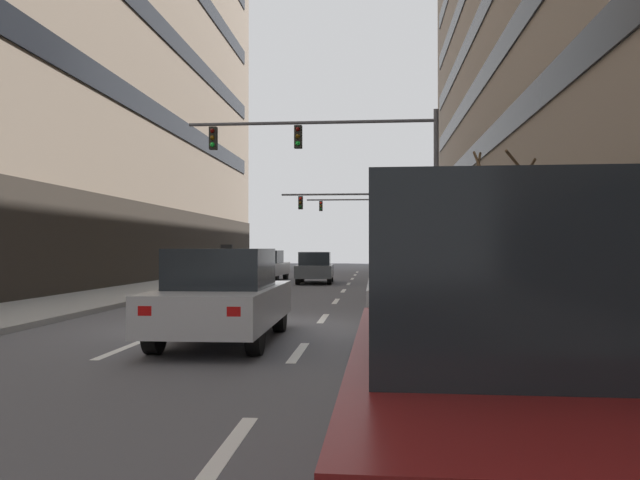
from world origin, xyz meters
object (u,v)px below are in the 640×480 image
(car_driving_1, at_px, (315,268))
(car_driving_3, at_px, (266,266))
(traffic_signal_1, at_px, (368,213))
(taxi_driving_0, at_px, (227,271))
(pedestrian_0, at_px, (473,264))
(traffic_signal_0, at_px, (349,161))
(street_tree_0, at_px, (501,232))
(car_driving_2, at_px, (224,296))
(car_parked_1, at_px, (421,292))
(traffic_signal_2, at_px, (372,217))
(car_parked_0, at_px, (508,373))

(car_driving_1, height_order, car_driving_3, car_driving_3)
(car_driving_3, height_order, traffic_signal_1, traffic_signal_1)
(car_driving_3, xyz_separation_m, traffic_signal_1, (5.41, 6.23, 3.18))
(taxi_driving_0, height_order, pedestrian_0, taxi_driving_0)
(taxi_driving_0, relative_size, traffic_signal_0, 0.50)
(street_tree_0, bearing_deg, car_driving_2, -140.83)
(car_driving_2, height_order, car_driving_3, car_driving_2)
(car_parked_1, xyz_separation_m, street_tree_0, (2.51, 5.82, 1.17))
(street_tree_0, bearing_deg, traffic_signal_1, 99.20)
(traffic_signal_2, height_order, pedestrian_0, traffic_signal_2)
(car_driving_3, height_order, car_parked_0, car_parked_0)
(taxi_driving_0, xyz_separation_m, car_driving_2, (3.15, -13.25, 0.01))
(traffic_signal_0, relative_size, pedestrian_0, 5.72)
(car_parked_1, relative_size, traffic_signal_1, 0.51)
(car_parked_1, height_order, traffic_signal_0, traffic_signal_0)
(car_driving_3, bearing_deg, car_parked_0, -77.24)
(taxi_driving_0, bearing_deg, car_driving_2, -76.61)
(street_tree_0, bearing_deg, car_driving_3, 118.80)
(car_driving_1, height_order, pedestrian_0, pedestrian_0)
(traffic_signal_1, xyz_separation_m, pedestrian_0, (4.61, -12.29, -2.92))
(street_tree_0, bearing_deg, car_driving_1, 113.53)
(car_parked_0, distance_m, pedestrian_0, 23.33)
(traffic_signal_2, distance_m, street_tree_0, 35.58)
(car_parked_0, xyz_separation_m, pedestrian_0, (3.42, 23.08, 0.04))
(car_driving_1, height_order, traffic_signal_0, traffic_signal_0)
(car_parked_0, distance_m, traffic_signal_1, 35.52)
(car_driving_2, xyz_separation_m, pedestrian_0, (7.00, 15.46, 0.21))
(traffic_signal_2, xyz_separation_m, street_tree_0, (3.49, -35.34, -2.19))
(taxi_driving_0, relative_size, car_driving_1, 1.09)
(traffic_signal_0, distance_m, traffic_signal_1, 16.71)
(car_parked_0, bearing_deg, street_tree_0, 78.74)
(traffic_signal_1, height_order, street_tree_0, traffic_signal_1)
(car_driving_2, bearing_deg, pedestrian_0, 65.65)
(car_driving_3, bearing_deg, traffic_signal_0, -64.86)
(taxi_driving_0, xyz_separation_m, traffic_signal_2, (5.75, 27.05, 3.53))
(street_tree_0, bearing_deg, taxi_driving_0, 138.08)
(car_driving_3, distance_m, street_tree_0, 18.95)
(car_driving_2, height_order, pedestrian_0, pedestrian_0)
(car_parked_0, relative_size, car_parked_1, 1.01)
(traffic_signal_0, height_order, traffic_signal_2, traffic_signal_0)
(pedestrian_0, bearing_deg, street_tree_0, -94.98)
(car_parked_1, bearing_deg, car_parked_0, -90.00)
(car_driving_3, xyz_separation_m, street_tree_0, (9.11, -16.56, 1.38))
(car_parked_0, distance_m, street_tree_0, 12.88)
(traffic_signal_0, bearing_deg, traffic_signal_1, 88.24)
(car_driving_1, relative_size, car_driving_3, 0.96)
(car_parked_1, bearing_deg, car_driving_3, 106.43)
(car_driving_2, bearing_deg, car_parked_1, -13.52)
(car_driving_3, relative_size, car_parked_0, 1.04)
(taxi_driving_0, distance_m, street_tree_0, 12.49)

